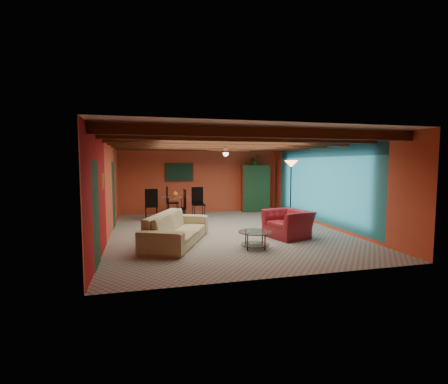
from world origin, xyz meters
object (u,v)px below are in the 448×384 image
object	(u,v)px
floor_lamp	(291,193)
armoire	(254,189)
sofa	(177,228)
dining_table	(175,203)
armchair	(288,224)
vase	(175,185)
potted_plant	(255,161)
coffee_table	(255,240)

from	to	relation	value
floor_lamp	armoire	bearing A→B (deg)	91.99
sofa	dining_table	bearing A→B (deg)	18.75
armchair	armoire	world-z (taller)	armoire
vase	dining_table	bearing A→B (deg)	0.00
armchair	vase	bearing A→B (deg)	-160.24
potted_plant	vase	bearing A→B (deg)	-160.96
armoire	floor_lamp	bearing A→B (deg)	-76.93
sofa	vase	bearing A→B (deg)	18.75
coffee_table	potted_plant	world-z (taller)	potted_plant
armoire	vase	bearing A→B (deg)	-149.87
dining_table	floor_lamp	xyz separation A→B (m)	(3.53, -2.02, 0.48)
coffee_table	dining_table	size ratio (longest dim) A/B	0.36
potted_plant	vase	xyz separation A→B (m)	(-3.41, -1.18, -0.86)
armoire	vase	xyz separation A→B (m)	(-3.41, -1.18, 0.31)
sofa	armchair	bearing A→B (deg)	-67.22
coffee_table	floor_lamp	xyz separation A→B (m)	(2.11, 2.51, 0.85)
coffee_table	vase	bearing A→B (deg)	107.32
armoire	floor_lamp	xyz separation A→B (m)	(0.11, -3.19, 0.12)
sofa	armchair	size ratio (longest dim) A/B	2.31
coffee_table	floor_lamp	bearing A→B (deg)	49.95
armchair	vase	world-z (taller)	vase
vase	armoire	bearing A→B (deg)	19.04
armoire	vase	size ratio (longest dim) A/B	9.02
potted_plant	coffee_table	bearing A→B (deg)	-109.32
dining_table	potted_plant	distance (m)	3.93
potted_plant	dining_table	bearing A→B (deg)	-160.96
armoire	armchair	bearing A→B (deg)	-87.70
coffee_table	dining_table	world-z (taller)	dining_table
sofa	floor_lamp	xyz separation A→B (m)	(3.85, 1.58, 0.67)
dining_table	armoire	size ratio (longest dim) A/B	1.17
sofa	vase	xyz separation A→B (m)	(0.33, 3.60, 0.86)
armchair	vase	xyz separation A→B (m)	(-2.67, 3.66, 0.88)
floor_lamp	potted_plant	bearing A→B (deg)	91.99
sofa	potted_plant	world-z (taller)	potted_plant
vase	coffee_table	bearing A→B (deg)	-72.68
sofa	dining_table	size ratio (longest dim) A/B	1.19
sofa	dining_table	xyz separation A→B (m)	(0.33, 3.60, 0.19)
floor_lamp	vase	bearing A→B (deg)	150.24
dining_table	vase	xyz separation A→B (m)	(0.00, 0.00, 0.67)
floor_lamp	potted_plant	xyz separation A→B (m)	(-0.11, 3.19, 1.05)
sofa	coffee_table	distance (m)	1.98
coffee_table	vase	size ratio (longest dim) A/B	3.84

